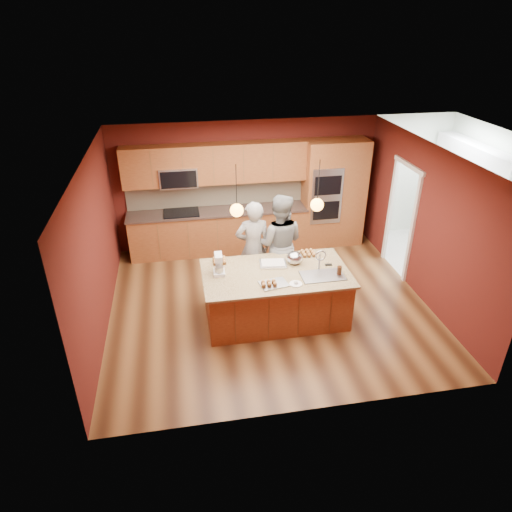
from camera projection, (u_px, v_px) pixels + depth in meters
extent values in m
plane|color=#422513|center=(269.00, 303.00, 8.13)|extent=(5.50, 5.50, 0.00)
plane|color=silver|center=(271.00, 154.00, 6.85)|extent=(5.50, 5.50, 0.00)
plane|color=#501712|center=(246.00, 185.00, 9.65)|extent=(5.50, 0.00, 5.50)
plane|color=#501712|center=(313.00, 327.00, 5.32)|extent=(5.50, 0.00, 5.50)
plane|color=#501712|center=(96.00, 249.00, 7.06)|extent=(0.00, 5.00, 5.00)
plane|color=#501712|center=(425.00, 223.00, 7.91)|extent=(0.00, 5.00, 5.00)
cube|color=brown|center=(219.00, 232.00, 9.72)|extent=(3.70, 0.60, 0.90)
cube|color=#322520|center=(218.00, 212.00, 9.49)|extent=(3.74, 0.64, 0.04)
cube|color=beige|center=(216.00, 193.00, 9.60)|extent=(3.70, 0.03, 0.56)
cube|color=brown|center=(215.00, 164.00, 9.14)|extent=(3.70, 0.36, 0.80)
cube|color=black|center=(181.00, 213.00, 9.35)|extent=(0.72, 0.52, 0.03)
cube|color=#A8AAAE|center=(178.00, 177.00, 9.11)|extent=(0.76, 0.40, 0.40)
cube|color=brown|center=(322.00, 194.00, 9.73)|extent=(0.80, 0.60, 2.30)
cube|color=#A8AAAE|center=(327.00, 197.00, 9.45)|extent=(0.66, 0.04, 1.20)
cube|color=brown|center=(351.00, 192.00, 9.83)|extent=(0.50, 0.60, 2.30)
plane|color=beige|center=(425.00, 255.00, 9.73)|extent=(2.60, 2.60, 0.00)
plane|color=silver|center=(478.00, 193.00, 9.23)|extent=(0.00, 2.70, 2.70)
cube|color=white|center=(476.00, 165.00, 8.91)|extent=(0.35, 2.40, 0.75)
cylinder|color=black|center=(236.00, 188.00, 6.57)|extent=(0.01, 0.01, 0.70)
sphere|color=#F99F33|center=(237.00, 210.00, 6.73)|extent=(0.20, 0.20, 0.20)
cylinder|color=black|center=(319.00, 183.00, 6.76)|extent=(0.01, 0.01, 0.70)
sphere|color=#F99F33|center=(317.00, 205.00, 6.92)|extent=(0.20, 0.20, 0.20)
cube|color=brown|center=(275.00, 296.00, 7.58)|extent=(2.27, 1.23, 0.83)
cube|color=beige|center=(276.00, 273.00, 7.37)|extent=(2.37, 1.33, 0.04)
cube|color=#A8AAAE|center=(322.00, 280.00, 7.31)|extent=(0.68, 0.40, 0.18)
imported|color=black|center=(253.00, 248.00, 8.12)|extent=(0.65, 0.43, 1.75)
imported|color=gray|center=(279.00, 243.00, 8.17)|extent=(1.06, 0.93, 1.85)
cube|color=white|center=(219.00, 272.00, 7.30)|extent=(0.19, 0.25, 0.05)
cube|color=white|center=(218.00, 262.00, 7.32)|extent=(0.09, 0.08, 0.24)
cube|color=white|center=(218.00, 257.00, 7.19)|extent=(0.13, 0.24, 0.09)
cylinder|color=#B6B8BE|center=(219.00, 270.00, 7.24)|extent=(0.14, 0.14, 0.13)
cube|color=white|center=(273.00, 264.00, 7.58)|extent=(0.48, 0.38, 0.03)
cube|color=white|center=(273.00, 263.00, 7.57)|extent=(0.41, 0.31, 0.02)
cube|color=#A8AAAE|center=(274.00, 284.00, 7.03)|extent=(0.47, 0.37, 0.02)
ellipsoid|color=#B6B8BE|center=(295.00, 258.00, 7.57)|extent=(0.26, 0.26, 0.22)
cylinder|color=white|center=(296.00, 284.00, 7.04)|extent=(0.20, 0.20, 0.01)
cylinder|color=#351B0D|center=(339.00, 271.00, 7.26)|extent=(0.08, 0.08, 0.15)
cube|color=black|center=(328.00, 265.00, 7.57)|extent=(0.12, 0.08, 0.01)
cube|color=white|center=(463.00, 239.00, 9.24)|extent=(0.69, 0.70, 1.04)
cube|color=white|center=(444.00, 225.00, 9.85)|extent=(0.79, 0.81, 1.05)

